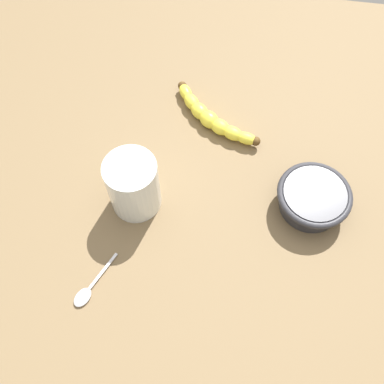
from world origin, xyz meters
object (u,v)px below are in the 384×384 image
object	(u,v)px
teaspoon	(85,294)
banana	(212,118)
smoothie_glass	(134,186)
ceramic_bowl	(313,197)

from	to	relation	value
teaspoon	banana	bearing A→B (deg)	-177.98
smoothie_glass	teaspoon	bearing A→B (deg)	165.69
banana	teaspoon	size ratio (longest dim) A/B	1.77
smoothie_glass	ceramic_bowl	xyz separation A→B (cm)	(4.15, -32.44, -2.58)
ceramic_bowl	banana	bearing A→B (deg)	51.82
banana	teaspoon	xyz separation A→B (cm)	(-39.63, 16.39, -1.31)
banana	teaspoon	world-z (taller)	banana
banana	ceramic_bowl	size ratio (longest dim) A/B	1.39
smoothie_glass	teaspoon	world-z (taller)	smoothie_glass
ceramic_bowl	teaspoon	size ratio (longest dim) A/B	1.27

